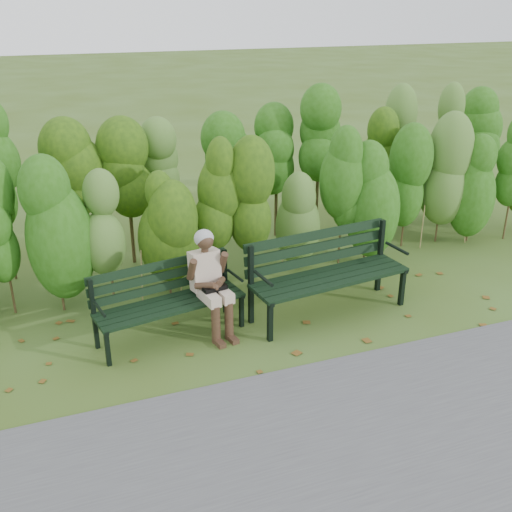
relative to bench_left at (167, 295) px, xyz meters
name	(u,v)px	position (x,y,z in m)	size (l,w,h in m)	color
ground	(266,325)	(1.12, -0.22, -0.49)	(80.00, 80.00, 0.00)	#3C5016
footpath	(359,443)	(1.12, -2.42, -0.49)	(60.00, 2.50, 0.01)	#474749
hedge_band	(217,181)	(1.12, 1.64, 0.76)	(11.04, 1.67, 2.42)	#47381E
leaf_litter	(256,334)	(0.93, -0.38, -0.49)	(5.58, 2.22, 0.01)	brown
bench_left	(167,295)	(0.00, 0.00, 0.00)	(1.75, 0.84, 0.84)	black
bench_right	(325,267)	(1.93, -0.11, 0.09)	(2.03, 0.87, 0.98)	black
seated_woman	(210,276)	(0.49, -0.09, 0.19)	(0.50, 0.73, 1.21)	beige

